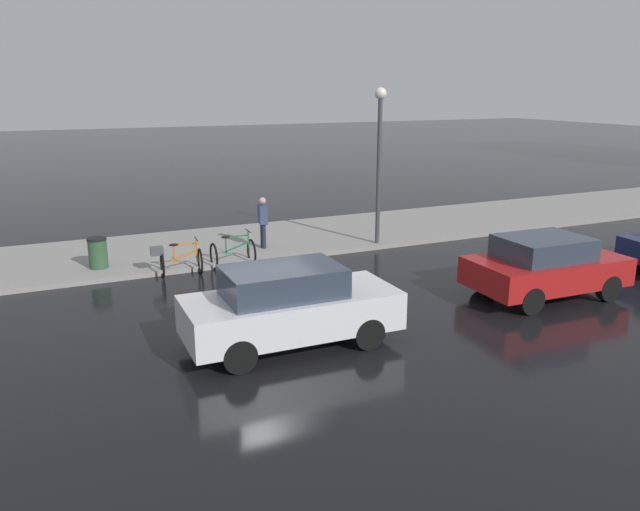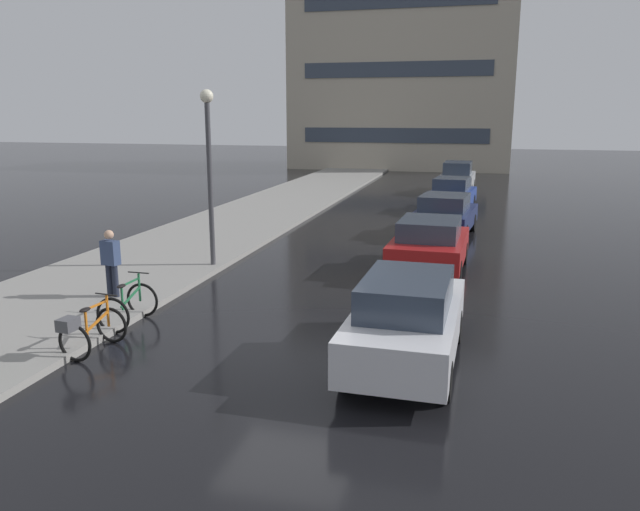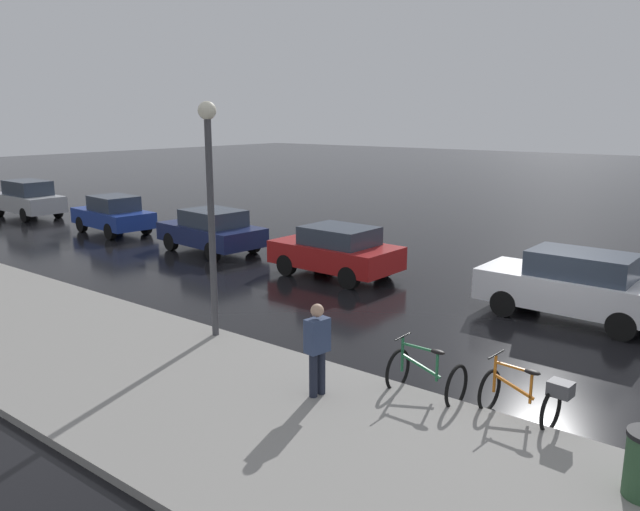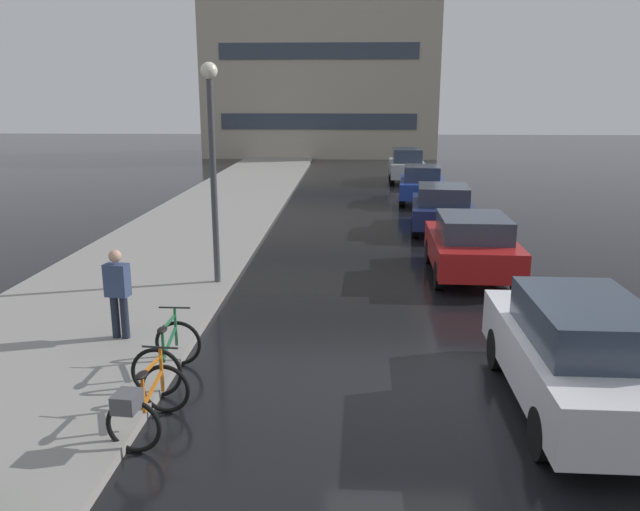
% 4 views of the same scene
% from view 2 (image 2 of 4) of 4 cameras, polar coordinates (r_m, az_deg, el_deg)
% --- Properties ---
extents(ground_plane, '(140.00, 140.00, 0.00)m').
position_cam_2_polar(ground_plane, '(12.04, -2.85, -8.36)').
color(ground_plane, black).
extents(sidewalk_kerb, '(4.80, 60.00, 0.14)m').
position_cam_2_polar(sidewalk_kerb, '(23.13, -9.66, 2.05)').
color(sidewalk_kerb, gray).
rests_on(sidewalk_kerb, ground).
extents(bicycle_nearest, '(0.81, 1.37, 1.01)m').
position_cam_2_polar(bicycle_nearest, '(12.27, -20.46, -6.40)').
color(bicycle_nearest, black).
rests_on(bicycle_nearest, ground).
extents(bicycle_second, '(0.77, 1.18, 1.03)m').
position_cam_2_polar(bicycle_second, '(13.71, -17.13, -4.42)').
color(bicycle_second, black).
rests_on(bicycle_second, ground).
extents(car_white, '(1.83, 4.25, 1.64)m').
position_cam_2_polar(car_white, '(11.06, 7.93, -5.82)').
color(car_white, silver).
rests_on(car_white, ground).
extents(car_red, '(2.05, 3.86, 1.52)m').
position_cam_2_polar(car_red, '(17.63, 9.97, 1.01)').
color(car_red, '#AD1919').
rests_on(car_red, ground).
extents(car_navy, '(2.30, 4.11, 1.50)m').
position_cam_2_polar(car_navy, '(23.02, 11.31, 3.70)').
color(car_navy, navy).
rests_on(car_navy, ground).
extents(car_blue, '(2.13, 4.00, 1.54)m').
position_cam_2_polar(car_blue, '(28.79, 11.96, 5.49)').
color(car_blue, navy).
rests_on(car_blue, ground).
extents(car_silver, '(1.87, 4.28, 1.73)m').
position_cam_2_polar(car_silver, '(35.52, 12.46, 6.98)').
color(car_silver, '#B2B5BA').
rests_on(car_silver, ground).
extents(pedestrian, '(0.43, 0.30, 1.73)m').
position_cam_2_polar(pedestrian, '(15.32, -18.57, -0.54)').
color(pedestrian, '#1E2333').
rests_on(pedestrian, ground).
extents(streetlamp, '(0.37, 0.37, 4.98)m').
position_cam_2_polar(streetlamp, '(17.60, -10.11, 8.92)').
color(streetlamp, '#424247').
rests_on(streetlamp, ground).
extents(building_facade_main, '(16.97, 8.34, 14.92)m').
position_cam_2_polar(building_facade_main, '(52.18, 7.61, 16.24)').
color(building_facade_main, '#B2A893').
rests_on(building_facade_main, ground).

